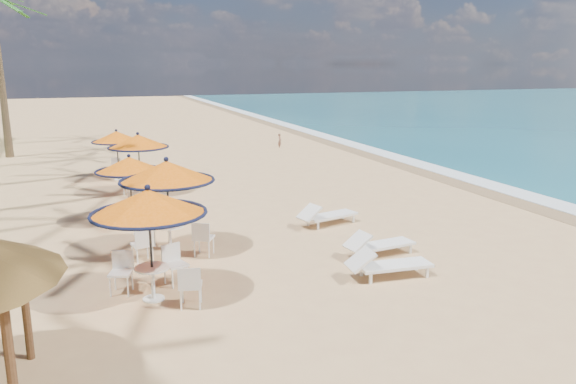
# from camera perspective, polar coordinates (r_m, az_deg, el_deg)

# --- Properties ---
(ground) EXTENTS (160.00, 160.00, 0.00)m
(ground) POSITION_cam_1_polar(r_m,az_deg,el_deg) (14.03, 9.11, -7.97)
(ground) COLOR tan
(ground) RESTS_ON ground
(foam_strip) EXTENTS (1.20, 140.00, 0.04)m
(foam_strip) POSITION_cam_1_polar(r_m,az_deg,el_deg) (27.06, 16.20, 1.80)
(foam_strip) COLOR white
(foam_strip) RESTS_ON ground
(wetsand_band) EXTENTS (1.40, 140.00, 0.02)m
(wetsand_band) POSITION_cam_1_polar(r_m,az_deg,el_deg) (26.55, 14.63, 1.69)
(wetsand_band) COLOR olive
(wetsand_band) RESTS_ON ground
(station_0) EXTENTS (2.43, 2.43, 2.54)m
(station_0) POSITION_cam_1_polar(r_m,az_deg,el_deg) (12.09, -13.78, -2.36)
(station_0) COLOR black
(station_0) RESTS_ON ground
(station_1) EXTENTS (2.50, 2.50, 2.61)m
(station_1) POSITION_cam_1_polar(r_m,az_deg,el_deg) (15.00, -12.27, 0.85)
(station_1) COLOR black
(station_1) RESTS_ON ground
(station_2) EXTENTS (2.13, 2.13, 2.22)m
(station_2) POSITION_cam_1_polar(r_m,az_deg,el_deg) (18.30, -15.66, 2.12)
(station_2) COLOR black
(station_2) RESTS_ON ground
(station_3) EXTENTS (2.32, 2.32, 2.42)m
(station_3) POSITION_cam_1_polar(r_m,az_deg,el_deg) (22.44, -15.03, 4.47)
(station_3) COLOR black
(station_3) RESTS_ON ground
(station_4) EXTENTS (2.13, 2.23, 2.22)m
(station_4) POSITION_cam_1_polar(r_m,az_deg,el_deg) (25.53, -16.94, 4.97)
(station_4) COLOR black
(station_4) RESTS_ON ground
(lounger_near) EXTENTS (2.10, 0.79, 0.74)m
(lounger_near) POSITION_cam_1_polar(r_m,az_deg,el_deg) (13.56, 9.95, -7.20)
(lounger_near) COLOR white
(lounger_near) RESTS_ON ground
(lounger_mid) EXTENTS (2.02, 0.84, 0.70)m
(lounger_mid) POSITION_cam_1_polar(r_m,az_deg,el_deg) (15.04, 9.08, -5.22)
(lounger_mid) COLOR white
(lounger_mid) RESTS_ON ground
(lounger_far) EXTENTS (2.11, 1.11, 0.72)m
(lounger_far) POSITION_cam_1_polar(r_m,az_deg,el_deg) (17.65, 3.87, -2.32)
(lounger_far) COLOR white
(lounger_far) RESTS_ON ground
(person) EXTENTS (0.33, 0.40, 0.93)m
(person) POSITION_cam_1_polar(r_m,az_deg,el_deg) (33.99, -0.85, 5.28)
(person) COLOR brown
(person) RESTS_ON ground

